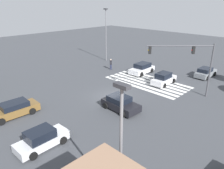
% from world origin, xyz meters
% --- Properties ---
extents(ground_plane, '(114.10, 114.10, 0.00)m').
position_xyz_m(ground_plane, '(0.00, 0.00, 0.00)').
color(ground_plane, '#3D3F44').
extents(crosswalk_markings, '(11.49, 5.35, 0.01)m').
position_xyz_m(crosswalk_markings, '(0.00, -6.99, 0.00)').
color(crosswalk_markings, silver).
rests_on(crosswalk_markings, ground_plane).
extents(traffic_signal_mast, '(5.39, 5.39, 6.34)m').
position_xyz_m(traffic_signal_mast, '(-6.32, -6.32, 4.62)').
color(traffic_signal_mast, '#47474C').
rests_on(traffic_signal_mast, ground_plane).
extents(car_0, '(2.07, 4.23, 1.53)m').
position_xyz_m(car_0, '(-2.86, 10.64, 0.70)').
color(car_0, silver).
rests_on(car_0, ground_plane).
extents(car_1, '(2.00, 4.32, 1.43)m').
position_xyz_m(car_1, '(-4.84, -15.06, 0.68)').
color(car_1, gray).
rests_on(car_1, ground_plane).
extents(car_2, '(2.19, 4.83, 1.43)m').
position_xyz_m(car_2, '(3.65, 10.12, 0.69)').
color(car_2, brown).
rests_on(car_2, ground_plane).
extents(car_3, '(4.18, 2.35, 1.47)m').
position_xyz_m(car_3, '(-2.93, 1.73, 0.70)').
color(car_3, black).
rests_on(car_3, ground_plane).
extents(car_5, '(2.07, 4.17, 1.62)m').
position_xyz_m(car_5, '(-2.01, -8.05, 0.74)').
color(car_5, silver).
rests_on(car_5, ground_plane).
extents(car_6, '(2.29, 4.54, 1.60)m').
position_xyz_m(car_6, '(3.05, -9.79, 0.76)').
color(car_6, silver).
rests_on(car_6, ground_plane).
extents(pedestrian, '(0.41, 0.41, 1.80)m').
position_xyz_m(pedestrian, '(7.89, -7.69, 1.02)').
color(pedestrian, '#232842').
rests_on(pedestrian, ground_plane).
extents(street_light_pole_a, '(0.80, 0.36, 9.47)m').
position_xyz_m(street_light_pole_a, '(12.70, -11.26, 5.56)').
color(street_light_pole_a, slate).
rests_on(street_light_pole_a, ground_plane).
extents(street_light_pole_b, '(0.80, 0.36, 7.28)m').
position_xyz_m(street_light_pole_b, '(-10.72, 10.20, 4.42)').
color(street_light_pole_b, slate).
rests_on(street_light_pole_b, ground_plane).
extents(fire_hydrant, '(0.22, 0.22, 0.86)m').
position_xyz_m(fire_hydrant, '(-8.17, 8.54, 0.43)').
color(fire_hydrant, red).
rests_on(fire_hydrant, ground_plane).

